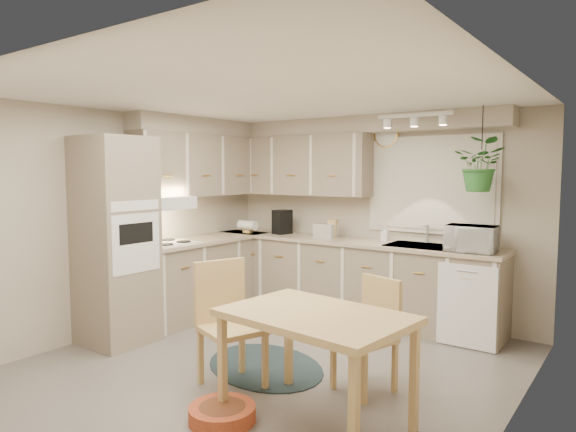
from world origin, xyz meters
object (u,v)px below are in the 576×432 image
object	(u,v)px
microwave	(471,236)
pet_bed	(222,414)
chair_back	(364,336)
braided_rug	(265,366)
dining_table	(315,368)
chair_left	(232,326)

from	to	relation	value
microwave	pet_bed	bearing A→B (deg)	-112.29
chair_back	microwave	bearing A→B (deg)	-84.64
braided_rug	microwave	distance (m)	2.42
dining_table	pet_bed	world-z (taller)	dining_table
braided_rug	microwave	xyz separation A→B (m)	(1.29, 1.73, 1.10)
pet_bed	dining_table	bearing A→B (deg)	33.53
chair_left	braided_rug	xyz separation A→B (m)	(-0.05, 0.49, -0.50)
dining_table	braided_rug	distance (m)	1.18
chair_left	microwave	world-z (taller)	microwave
dining_table	chair_left	distance (m)	0.89
chair_back	chair_left	bearing A→B (deg)	48.37
braided_rug	pet_bed	xyz separation A→B (m)	(0.38, -0.97, 0.05)
chair_left	chair_back	world-z (taller)	chair_left
braided_rug	pet_bed	distance (m)	1.05
chair_back	microwave	size ratio (longest dim) A/B	1.85
microwave	dining_table	bearing A→B (deg)	-102.58
microwave	braided_rug	bearing A→B (deg)	-130.41
chair_left	pet_bed	world-z (taller)	chair_left
chair_back	braided_rug	size ratio (longest dim) A/B	0.72
chair_left	microwave	size ratio (longest dim) A/B	2.09
chair_left	pet_bed	distance (m)	0.74
chair_left	pet_bed	size ratio (longest dim) A/B	2.15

